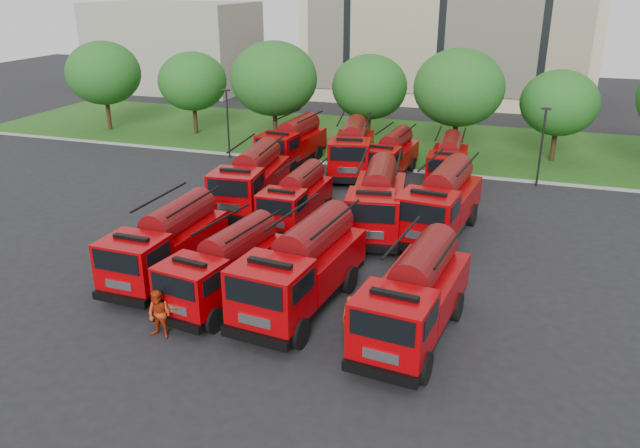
# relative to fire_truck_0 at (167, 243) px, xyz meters

# --- Properties ---
(ground) EXTENTS (140.00, 140.00, 0.00)m
(ground) POSITION_rel_fire_truck_0_xyz_m (3.71, 1.84, -1.64)
(ground) COLOR black
(ground) RESTS_ON ground
(lawn) EXTENTS (70.00, 16.00, 0.12)m
(lawn) POSITION_rel_fire_truck_0_xyz_m (3.71, 27.84, -1.58)
(lawn) COLOR #174612
(lawn) RESTS_ON ground
(curb) EXTENTS (70.00, 0.30, 0.14)m
(curb) POSITION_rel_fire_truck_0_xyz_m (3.71, 19.74, -1.57)
(curb) COLOR gray
(curb) RESTS_ON ground
(side_building) EXTENTS (18.00, 12.00, 10.00)m
(side_building) POSITION_rel_fire_truck_0_xyz_m (-26.29, 45.84, 3.36)
(side_building) COLOR gray
(side_building) RESTS_ON ground
(tree_0) EXTENTS (6.30, 6.30, 7.70)m
(tree_0) POSITION_rel_fire_truck_0_xyz_m (-20.29, 23.84, 3.38)
(tree_0) COLOR #382314
(tree_0) RESTS_ON ground
(tree_1) EXTENTS (5.71, 5.71, 6.98)m
(tree_1) POSITION_rel_fire_truck_0_xyz_m (-12.29, 24.84, 2.91)
(tree_1) COLOR #382314
(tree_1) RESTS_ON ground
(tree_2) EXTENTS (6.72, 6.72, 8.22)m
(tree_2) POSITION_rel_fire_truck_0_xyz_m (-4.29, 23.34, 3.71)
(tree_2) COLOR #382314
(tree_2) RESTS_ON ground
(tree_3) EXTENTS (5.88, 5.88, 7.19)m
(tree_3) POSITION_rel_fire_truck_0_xyz_m (2.71, 25.84, 3.04)
(tree_3) COLOR #382314
(tree_3) RESTS_ON ground
(tree_4) EXTENTS (6.55, 6.55, 8.01)m
(tree_4) POSITION_rel_fire_truck_0_xyz_m (9.71, 24.34, 3.58)
(tree_4) COLOR #382314
(tree_4) RESTS_ON ground
(tree_5) EXTENTS (5.46, 5.46, 6.68)m
(tree_5) POSITION_rel_fire_truck_0_xyz_m (16.71, 25.34, 2.71)
(tree_5) COLOR #382314
(tree_5) RESTS_ON ground
(lamp_post_0) EXTENTS (0.60, 0.25, 5.11)m
(lamp_post_0) POSITION_rel_fire_truck_0_xyz_m (-6.29, 19.04, 1.25)
(lamp_post_0) COLOR black
(lamp_post_0) RESTS_ON ground
(lamp_post_1) EXTENTS (0.60, 0.25, 5.11)m
(lamp_post_1) POSITION_rel_fire_truck_0_xyz_m (15.71, 19.04, 1.25)
(lamp_post_1) COLOR black
(lamp_post_1) RESTS_ON ground
(fire_truck_0) EXTENTS (2.81, 7.25, 3.26)m
(fire_truck_0) POSITION_rel_fire_truck_0_xyz_m (0.00, 0.00, 0.00)
(fire_truck_0) COLOR black
(fire_truck_0) RESTS_ON ground
(fire_truck_1) EXTENTS (3.30, 6.94, 3.04)m
(fire_truck_1) POSITION_rel_fire_truck_0_xyz_m (3.46, -1.16, -0.11)
(fire_truck_1) COLOR black
(fire_truck_1) RESTS_ON ground
(fire_truck_2) EXTENTS (3.54, 8.02, 3.54)m
(fire_truck_2) POSITION_rel_fire_truck_0_xyz_m (6.68, -0.75, 0.14)
(fire_truck_2) COLOR black
(fire_truck_2) RESTS_ON ground
(fire_truck_3) EXTENTS (3.40, 7.68, 3.38)m
(fire_truck_3) POSITION_rel_fire_truck_0_xyz_m (11.39, -1.58, 0.06)
(fire_truck_3) COLOR black
(fire_truck_3) RESTS_ON ground
(fire_truck_4) EXTENTS (3.30, 7.77, 3.44)m
(fire_truck_4) POSITION_rel_fire_truck_0_xyz_m (-0.19, 9.60, 0.09)
(fire_truck_4) COLOR black
(fire_truck_4) RESTS_ON ground
(fire_truck_5) EXTENTS (2.41, 6.44, 2.92)m
(fire_truck_5) POSITION_rel_fire_truck_0_xyz_m (3.19, 8.00, -0.17)
(fire_truck_5) COLOR black
(fire_truck_5) RESTS_ON ground
(fire_truck_6) EXTENTS (3.72, 7.93, 3.47)m
(fire_truck_6) POSITION_rel_fire_truck_0_xyz_m (7.65, 8.22, 0.10)
(fire_truck_6) COLOR black
(fire_truck_6) RESTS_ON ground
(fire_truck_7) EXTENTS (3.61, 8.08, 3.56)m
(fire_truck_7) POSITION_rel_fire_truck_0_xyz_m (10.88, 8.87, 0.15)
(fire_truck_7) COLOR black
(fire_truck_7) RESTS_ON ground
(fire_truck_8) EXTENTS (3.08, 7.40, 3.29)m
(fire_truck_8) POSITION_rel_fire_truck_0_xyz_m (-1.07, 18.72, 0.01)
(fire_truck_8) COLOR black
(fire_truck_8) RESTS_ON ground
(fire_truck_9) EXTENTS (3.97, 7.94, 3.46)m
(fire_truck_9) POSITION_rel_fire_truck_0_xyz_m (3.54, 18.10, 0.10)
(fire_truck_9) COLOR black
(fire_truck_9) RESTS_ON ground
(fire_truck_10) EXTENTS (2.80, 6.71, 2.98)m
(fire_truck_10) POSITION_rel_fire_truck_0_xyz_m (6.23, 18.14, -0.14)
(fire_truck_10) COLOR black
(fire_truck_10) RESTS_ON ground
(fire_truck_11) EXTENTS (2.68, 6.67, 2.99)m
(fire_truck_11) POSITION_rel_fire_truck_0_xyz_m (10.07, 17.83, -0.14)
(fire_truck_11) COLOR black
(fire_truck_11) RESTS_ON ground
(firefighter_0) EXTENTS (0.72, 0.61, 1.69)m
(firefighter_0) POSITION_rel_fire_truck_0_xyz_m (9.19, -2.45, -1.64)
(firefighter_0) COLOR #A82B0C
(firefighter_0) RESTS_ON ground
(firefighter_1) EXTENTS (0.97, 0.57, 1.93)m
(firefighter_1) POSITION_rel_fire_truck_0_xyz_m (2.43, -4.65, -1.64)
(firefighter_1) COLOR #A82B0C
(firefighter_1) RESTS_ON ground
(firefighter_2) EXTENTS (0.84, 1.19, 1.85)m
(firefighter_2) POSITION_rel_fire_truck_0_xyz_m (9.64, -1.36, -1.64)
(firefighter_2) COLOR #A82B0C
(firefighter_2) RESTS_ON ground
(firefighter_3) EXTENTS (1.25, 0.98, 1.73)m
(firefighter_3) POSITION_rel_fire_truck_0_xyz_m (10.96, -0.13, -1.64)
(firefighter_3) COLOR black
(firefighter_3) RESTS_ON ground
(firefighter_4) EXTENTS (0.87, 0.75, 1.50)m
(firefighter_4) POSITION_rel_fire_truck_0_xyz_m (-0.00, 2.39, -1.64)
(firefighter_4) COLOR black
(firefighter_4) RESTS_ON ground
(firefighter_5) EXTENTS (1.81, 1.14, 1.81)m
(firefighter_5) POSITION_rel_fire_truck_0_xyz_m (9.87, 5.47, -1.64)
(firefighter_5) COLOR #A82B0C
(firefighter_5) RESTS_ON ground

